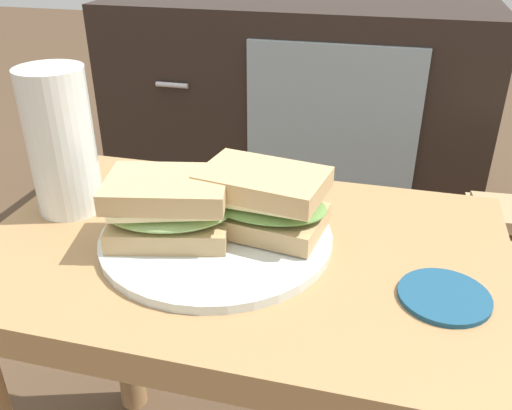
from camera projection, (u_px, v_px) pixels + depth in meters
name	position (u px, v px, depth m)	size (l,w,h in m)	color
side_table	(243.00, 311.00, 0.63)	(0.56, 0.36, 0.46)	#A37A4C
tv_cabinet	(297.00, 111.00, 1.50)	(0.96, 0.46, 0.58)	black
plate	(217.00, 235.00, 0.59)	(0.25, 0.25, 0.01)	silver
sandwich_front	(168.00, 208.00, 0.57)	(0.15, 0.12, 0.07)	tan
sandwich_back	(263.00, 200.00, 0.58)	(0.15, 0.11, 0.07)	tan
beer_glass	(62.00, 146.00, 0.62)	(0.08, 0.08, 0.17)	silver
coaster	(444.00, 296.00, 0.50)	(0.08, 0.08, 0.01)	navy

